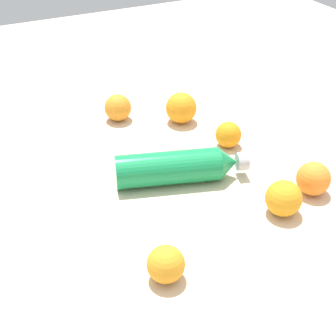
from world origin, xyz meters
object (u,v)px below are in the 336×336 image
orange_1 (118,108)px  orange_5 (313,179)px  water_bottle (179,167)px  orange_4 (181,108)px  orange_2 (284,198)px  orange_3 (228,135)px  orange_0 (166,264)px

orange_1 → orange_5: orange_5 is taller
water_bottle → orange_4: bearing=78.5°
orange_2 → orange_3: (-0.04, -0.26, -0.01)m
orange_0 → orange_1: orange_1 is taller
orange_1 → orange_3: orange_1 is taller
orange_3 → orange_0: bearing=45.1°
orange_0 → orange_3: 0.45m
orange_2 → orange_5: (-0.09, -0.03, -0.00)m
orange_2 → orange_5: size_ratio=1.02×
orange_1 → orange_4: orange_4 is taller
orange_0 → orange_1: 0.57m
orange_3 → orange_5: (-0.06, 0.23, 0.00)m
orange_2 → orange_3: size_ratio=1.17×
orange_0 → orange_4: bearing=-120.1°
water_bottle → orange_5: water_bottle is taller
orange_3 → orange_4: (0.04, -0.15, 0.01)m
orange_2 → orange_5: bearing=-163.7°
orange_5 → orange_2: bearing=16.3°
water_bottle → orange_3: size_ratio=4.67×
water_bottle → orange_3: water_bottle is taller
water_bottle → orange_0: size_ratio=4.45×
orange_4 → orange_0: bearing=59.9°
orange_2 → orange_1: bearing=-74.0°
water_bottle → orange_3: (-0.17, -0.08, -0.01)m
orange_2 → orange_4: size_ratio=0.91×
orange_2 → orange_4: orange_4 is taller
orange_3 → orange_5: size_ratio=0.87×
orange_1 → orange_3: 0.30m
orange_4 → orange_5: 0.40m
orange_3 → orange_5: orange_5 is taller
water_bottle → orange_2: (-0.13, 0.18, -0.00)m
water_bottle → orange_1: (0.01, -0.31, -0.00)m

